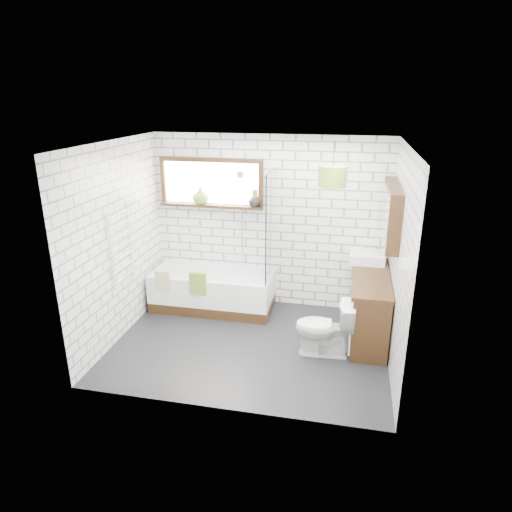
% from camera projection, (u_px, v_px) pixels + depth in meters
% --- Properties ---
extents(floor, '(3.40, 2.60, 0.01)m').
position_uv_depth(floor, '(250.00, 344.00, 5.83)').
color(floor, black).
rests_on(floor, ground).
extents(ceiling, '(3.40, 2.60, 0.01)m').
position_uv_depth(ceiling, '(249.00, 143.00, 4.98)').
color(ceiling, white).
rests_on(ceiling, ground).
extents(wall_back, '(3.40, 0.01, 2.50)m').
position_uv_depth(wall_back, '(269.00, 223.00, 6.61)').
color(wall_back, white).
rests_on(wall_back, ground).
extents(wall_front, '(3.40, 0.01, 2.50)m').
position_uv_depth(wall_front, '(219.00, 297.00, 4.20)').
color(wall_front, white).
rests_on(wall_front, ground).
extents(wall_left, '(0.01, 2.60, 2.50)m').
position_uv_depth(wall_left, '(118.00, 242.00, 5.74)').
color(wall_left, white).
rests_on(wall_left, ground).
extents(wall_right, '(0.01, 2.60, 2.50)m').
position_uv_depth(wall_right, '(399.00, 262.00, 5.07)').
color(wall_right, white).
rests_on(wall_right, ground).
extents(window, '(1.52, 0.16, 0.68)m').
position_uv_depth(window, '(211.00, 183.00, 6.55)').
color(window, black).
rests_on(window, wall_back).
extents(towel_radiator, '(0.06, 0.52, 1.00)m').
position_uv_depth(towel_radiator, '(121.00, 246.00, 5.75)').
color(towel_radiator, white).
rests_on(towel_radiator, wall_left).
extents(mirror_cabinet, '(0.16, 1.20, 0.70)m').
position_uv_depth(mirror_cabinet, '(391.00, 213.00, 5.51)').
color(mirror_cabinet, black).
rests_on(mirror_cabinet, wall_right).
extents(shower_riser, '(0.02, 0.02, 1.30)m').
position_uv_depth(shower_riser, '(242.00, 215.00, 6.61)').
color(shower_riser, silver).
rests_on(shower_riser, wall_back).
extents(bathtub, '(1.75, 0.77, 0.57)m').
position_uv_depth(bathtub, '(213.00, 290.00, 6.72)').
color(bathtub, white).
rests_on(bathtub, floor).
extents(shower_screen, '(0.02, 0.72, 1.50)m').
position_uv_depth(shower_screen, '(271.00, 226.00, 6.21)').
color(shower_screen, white).
rests_on(shower_screen, bathtub).
extents(towel_green, '(0.23, 0.06, 0.32)m').
position_uv_depth(towel_green, '(198.00, 283.00, 6.30)').
color(towel_green, olive).
rests_on(towel_green, bathtub).
extents(towel_beige, '(0.22, 0.05, 0.28)m').
position_uv_depth(towel_beige, '(163.00, 280.00, 6.40)').
color(towel_beige, tan).
rests_on(towel_beige, bathtub).
extents(vanity, '(0.47, 1.47, 0.84)m').
position_uv_depth(vanity, '(369.00, 306.00, 5.91)').
color(vanity, black).
rests_on(vanity, floor).
extents(basin, '(0.46, 0.41, 0.14)m').
position_uv_depth(basin, '(367.00, 257.00, 6.22)').
color(basin, white).
rests_on(basin, vanity).
extents(tap, '(0.03, 0.03, 0.17)m').
position_uv_depth(tap, '(379.00, 254.00, 6.17)').
color(tap, silver).
rests_on(tap, vanity).
extents(toilet, '(0.43, 0.71, 0.71)m').
position_uv_depth(toilet, '(324.00, 328.00, 5.49)').
color(toilet, white).
rests_on(toilet, floor).
extents(vase_olive, '(0.30, 0.30, 0.24)m').
position_uv_depth(vase_olive, '(201.00, 197.00, 6.62)').
color(vase_olive, olive).
rests_on(vase_olive, window).
extents(vase_dark, '(0.23, 0.23, 0.20)m').
position_uv_depth(vase_dark, '(255.00, 201.00, 6.47)').
color(vase_dark, black).
rests_on(vase_dark, window).
extents(bottle, '(0.09, 0.09, 0.24)m').
position_uv_depth(bottle, '(255.00, 199.00, 6.46)').
color(bottle, olive).
rests_on(bottle, window).
extents(pendant, '(0.33, 0.33, 0.24)m').
position_uv_depth(pendant, '(332.00, 176.00, 5.37)').
color(pendant, olive).
rests_on(pendant, ceiling).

